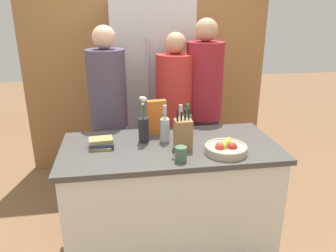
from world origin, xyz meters
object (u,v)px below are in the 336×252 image
(coffee_mug, at_px, (181,154))
(person_at_sink, at_px, (108,111))
(knife_block, at_px, (183,134))
(bottle_wine, at_px, (165,127))
(refrigerator, at_px, (151,94))
(bottle_oil, at_px, (181,126))
(cereal_box, at_px, (157,117))
(book_stack, at_px, (101,143))
(flower_vase, at_px, (144,127))
(person_in_blue, at_px, (175,111))
(fruit_bowl, at_px, (226,148))
(person_in_red_tee, at_px, (204,102))
(bottle_vinegar, at_px, (187,122))

(coffee_mug, distance_m, person_at_sink, 1.07)
(knife_block, distance_m, bottle_wine, 0.19)
(refrigerator, relative_size, bottle_oil, 6.75)
(bottle_oil, bearing_deg, bottle_wine, -179.48)
(cereal_box, relative_size, book_stack, 1.53)
(flower_vase, relative_size, bottle_wine, 1.26)
(book_stack, xyz_separation_m, bottle_wine, (0.49, 0.05, 0.08))
(cereal_box, relative_size, bottle_wine, 0.98)
(book_stack, bearing_deg, person_in_blue, 45.41)
(fruit_bowl, height_order, bottle_oil, bottle_oil)
(refrigerator, xyz_separation_m, bottle_wine, (-0.02, -1.18, 0.03))
(fruit_bowl, relative_size, coffee_mug, 2.83)
(book_stack, distance_m, person_in_red_tee, 1.17)
(refrigerator, relative_size, flower_vase, 5.34)
(refrigerator, bearing_deg, bottle_vinegar, -80.02)
(bottle_vinegar, bearing_deg, flower_vase, -160.62)
(flower_vase, height_order, bottle_oil, flower_vase)
(fruit_bowl, bearing_deg, refrigerator, 104.09)
(flower_vase, distance_m, book_stack, 0.34)
(person_in_red_tee, bearing_deg, fruit_bowl, -93.86)
(refrigerator, height_order, book_stack, refrigerator)
(refrigerator, relative_size, person_at_sink, 1.12)
(fruit_bowl, height_order, person_in_red_tee, person_in_red_tee)
(refrigerator, height_order, person_in_red_tee, refrigerator)
(bottle_oil, distance_m, bottle_vinegar, 0.16)
(bottle_wine, bearing_deg, person_in_blue, 72.98)
(book_stack, height_order, bottle_vinegar, bottle_vinegar)
(person_in_blue, bearing_deg, person_at_sink, -157.31)
(person_at_sink, relative_size, person_in_blue, 1.04)
(knife_block, height_order, person_in_blue, person_in_blue)
(book_stack, bearing_deg, bottle_oil, 5.09)
(bottle_oil, bearing_deg, book_stack, -174.91)
(refrigerator, relative_size, person_in_red_tee, 1.09)
(knife_block, relative_size, bottle_vinegar, 1.21)
(fruit_bowl, relative_size, book_stack, 1.63)
(person_in_blue, relative_size, person_in_red_tee, 0.93)
(bottle_oil, relative_size, bottle_vinegar, 1.15)
(bottle_oil, distance_m, person_in_blue, 0.64)
(bottle_oil, bearing_deg, flower_vase, 177.94)
(flower_vase, xyz_separation_m, coffee_mug, (0.22, -0.38, -0.07))
(flower_vase, bearing_deg, cereal_box, 52.28)
(knife_block, bearing_deg, refrigerator, 93.67)
(cereal_box, distance_m, book_stack, 0.51)
(fruit_bowl, xyz_separation_m, person_in_red_tee, (0.07, 0.91, 0.09))
(coffee_mug, height_order, person_in_red_tee, person_in_red_tee)
(bottle_oil, bearing_deg, bottle_vinegar, 59.04)
(knife_block, distance_m, flower_vase, 0.32)
(fruit_bowl, distance_m, coffee_mug, 0.35)
(knife_block, bearing_deg, person_at_sink, 126.47)
(coffee_mug, relative_size, person_at_sink, 0.06)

